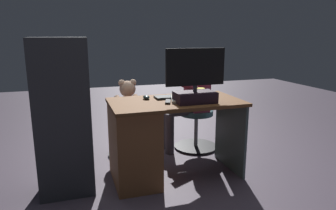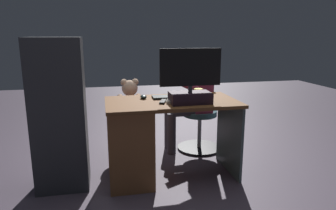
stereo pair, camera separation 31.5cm
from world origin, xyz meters
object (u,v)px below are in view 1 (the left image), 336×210
monitor (195,86)px  computer_mouse (146,97)px  tv_remote (168,102)px  person (190,93)px  office_chair_teddy (129,131)px  cup (201,93)px  visitor_chair (196,127)px  teddy_bear (128,99)px  desk (144,139)px  keyboard (177,97)px

monitor → computer_mouse: size_ratio=5.64×
tv_remote → person: (-0.49, -0.69, -0.07)m
monitor → office_chair_teddy: (0.46, -0.77, -0.62)m
cup → visitor_chair: size_ratio=0.18×
computer_mouse → office_chair_teddy: bearing=-80.3°
teddy_bear → cup: bearing=134.6°
monitor → person: monitor is taller
computer_mouse → cup: 0.52m
desk → computer_mouse: computer_mouse is taller
tv_remote → teddy_bear: teddy_bear is taller
monitor → teddy_bear: 0.94m
cup → visitor_chair: cup is taller
tv_remote → office_chair_teddy: tv_remote is taller
computer_mouse → teddy_bear: 0.53m
teddy_bear → visitor_chair: 0.89m
teddy_bear → visitor_chair: (-0.80, 0.03, -0.39)m
cup → tv_remote: cup is taller
visitor_chair → person: size_ratio=0.45×
keyboard → cup: (-0.22, 0.08, 0.04)m
office_chair_teddy → teddy_bear: bearing=-90.0°
monitor → tv_remote: bearing=-16.0°
person → computer_mouse: bearing=37.0°
teddy_bear → office_chair_teddy: bearing=90.0°
tv_remote → cup: bearing=-142.7°
cup → visitor_chair: 0.80m
tv_remote → person: bearing=-105.3°
person → teddy_bear: bearing=-2.5°
desk → teddy_bear: size_ratio=3.08×
teddy_bear → visitor_chair: size_ratio=0.76×
desk → tv_remote: (-0.21, 0.07, 0.35)m
desk → office_chair_teddy: (0.02, -0.64, -0.12)m
visitor_chair → person: (0.08, -0.00, 0.42)m
visitor_chair → monitor: bearing=65.7°
keyboard → tv_remote: (0.15, 0.19, -0.00)m
office_chair_teddy → person: 0.82m
tv_remote → visitor_chair: 1.01m
cup → computer_mouse: bearing=-10.5°
desk → visitor_chair: size_ratio=2.35×
desk → keyboard: 0.51m
monitor → keyboard: (0.08, -0.26, -0.14)m
teddy_bear → computer_mouse: bearing=99.4°
desk → monitor: 0.67m
desk → person: size_ratio=1.06×
computer_mouse → teddy_bear: size_ratio=0.25×
keyboard → desk: bearing=19.4°
cup → teddy_bear: teddy_bear is taller
keyboard → office_chair_teddy: size_ratio=0.88×
keyboard → teddy_bear: (0.38, -0.53, -0.10)m
cup → person: (-0.12, -0.57, -0.11)m
desk → visitor_chair: 1.00m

